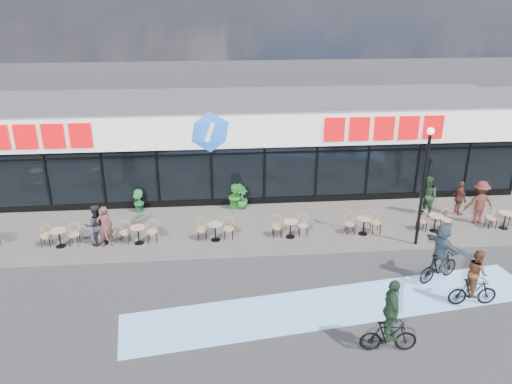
% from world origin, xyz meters
% --- Properties ---
extents(ground, '(120.00, 120.00, 0.00)m').
position_xyz_m(ground, '(0.00, 0.00, 0.00)').
color(ground, '#28282B').
rests_on(ground, ground).
extents(sidewalk, '(44.00, 5.00, 0.10)m').
position_xyz_m(sidewalk, '(0.00, 4.50, 0.05)').
color(sidewalk, '#524F48').
rests_on(sidewalk, ground).
extents(bike_lane, '(14.17, 4.13, 0.01)m').
position_xyz_m(bike_lane, '(4.00, -1.50, 0.01)').
color(bike_lane, '#80B5F2').
rests_on(bike_lane, ground).
extents(building, '(30.60, 6.57, 4.75)m').
position_xyz_m(building, '(-0.00, 9.93, 2.34)').
color(building, black).
rests_on(building, ground).
extents(lamp_post, '(0.28, 0.28, 4.88)m').
position_xyz_m(lamp_post, '(8.23, 2.30, 3.02)').
color(lamp_post, black).
rests_on(lamp_post, sidewalk).
extents(bistro_set_2, '(1.54, 0.62, 0.90)m').
position_xyz_m(bistro_set_2, '(-6.15, 3.45, 0.56)').
color(bistro_set_2, tan).
rests_on(bistro_set_2, sidewalk).
extents(bistro_set_3, '(1.54, 0.62, 0.90)m').
position_xyz_m(bistro_set_3, '(-3.03, 3.45, 0.56)').
color(bistro_set_3, tan).
rests_on(bistro_set_3, sidewalk).
extents(bistro_set_4, '(1.54, 0.62, 0.90)m').
position_xyz_m(bistro_set_4, '(0.09, 3.45, 0.56)').
color(bistro_set_4, tan).
rests_on(bistro_set_4, sidewalk).
extents(bistro_set_5, '(1.54, 0.62, 0.90)m').
position_xyz_m(bistro_set_5, '(3.21, 3.45, 0.56)').
color(bistro_set_5, tan).
rests_on(bistro_set_5, sidewalk).
extents(bistro_set_6, '(1.54, 0.62, 0.90)m').
position_xyz_m(bistro_set_6, '(6.34, 3.45, 0.56)').
color(bistro_set_6, tan).
rests_on(bistro_set_6, sidewalk).
extents(bistro_set_7, '(1.54, 0.62, 0.90)m').
position_xyz_m(bistro_set_7, '(9.46, 3.45, 0.56)').
color(bistro_set_7, tan).
rests_on(bistro_set_7, sidewalk).
extents(bistro_set_8, '(1.54, 0.62, 0.90)m').
position_xyz_m(bistro_set_8, '(12.58, 3.45, 0.56)').
color(bistro_set_8, tan).
rests_on(bistro_set_8, sidewalk).
extents(potted_plant_left, '(0.72, 0.73, 1.04)m').
position_xyz_m(potted_plant_left, '(-3.44, 6.59, 0.62)').
color(potted_plant_left, '#195827').
rests_on(potted_plant_left, sidewalk).
extents(potted_plant_mid, '(0.83, 0.83, 1.06)m').
position_xyz_m(potted_plant_mid, '(1.37, 6.52, 0.63)').
color(potted_plant_mid, '#175324').
rests_on(potted_plant_mid, sidewalk).
extents(potted_plant_right, '(0.96, 0.92, 1.37)m').
position_xyz_m(potted_plant_right, '(1.12, 6.48, 0.79)').
color(potted_plant_right, '#22671D').
rests_on(potted_plant_right, sidewalk).
extents(patron_left, '(0.74, 0.61, 1.74)m').
position_xyz_m(patron_left, '(-4.29, 3.25, 0.97)').
color(patron_left, '#4C2827').
rests_on(patron_left, sidewalk).
extents(patron_right, '(1.02, 0.91, 1.74)m').
position_xyz_m(patron_right, '(-4.68, 3.40, 0.97)').
color(patron_right, black).
rests_on(patron_right, sidewalk).
extents(pedestrian_a, '(1.00, 1.11, 1.86)m').
position_xyz_m(pedestrian_a, '(9.74, 4.96, 1.03)').
color(pedestrian_a, black).
rests_on(pedestrian_a, sidewalk).
extents(pedestrian_b, '(0.47, 0.98, 1.61)m').
position_xyz_m(pedestrian_b, '(11.25, 4.93, 0.91)').
color(pedestrian_b, '#4A231A').
rests_on(pedestrian_b, sidewalk).
extents(pedestrian_c, '(1.29, 0.77, 1.97)m').
position_xyz_m(pedestrian_c, '(11.67, 3.98, 1.09)').
color(pedestrian_c, '#3F1A16').
rests_on(pedestrian_c, sidewalk).
extents(cyclist_a, '(1.65, 0.79, 2.04)m').
position_xyz_m(cyclist_a, '(8.50, -1.82, 0.87)').
color(cyclist_a, black).
rests_on(cyclist_a, ground).
extents(cyclist_b, '(1.87, 1.72, 2.23)m').
position_xyz_m(cyclist_b, '(8.03, -0.25, 1.03)').
color(cyclist_b, black).
rests_on(cyclist_b, ground).
extents(cyclist_c, '(1.70, 1.15, 2.35)m').
position_xyz_m(cyclist_c, '(4.96, -3.79, 1.00)').
color(cyclist_c, black).
rests_on(cyclist_c, ground).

